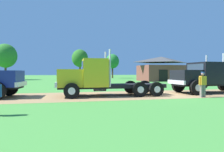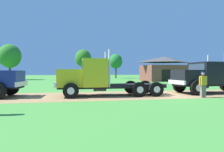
{
  "view_description": "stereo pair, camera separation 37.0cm",
  "coord_description": "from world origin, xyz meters",
  "px_view_note": "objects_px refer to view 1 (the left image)",
  "views": [
    {
      "loc": [
        -7.17,
        -14.06,
        1.77
      ],
      "look_at": [
        -4.13,
        0.81,
        1.45
      ],
      "focal_mm": 30.47,
      "sensor_mm": 36.0,
      "label": 1
    },
    {
      "loc": [
        -6.81,
        -14.13,
        1.77
      ],
      "look_at": [
        -4.13,
        0.81,
        1.45
      ],
      "focal_mm": 30.47,
      "sensor_mm": 36.0,
      "label": 2
    }
  ],
  "objects_px": {
    "truck_foreground_white": "(95,79)",
    "truck_near_left": "(205,78)",
    "visitor_standing_near": "(203,83)",
    "shed_building": "(161,69)"
  },
  "relations": [
    {
      "from": "truck_near_left",
      "to": "visitor_standing_near",
      "type": "bearing_deg",
      "value": -130.53
    },
    {
      "from": "truck_foreground_white",
      "to": "truck_near_left",
      "type": "bearing_deg",
      "value": 1.44
    },
    {
      "from": "truck_foreground_white",
      "to": "visitor_standing_near",
      "type": "xyz_separation_m",
      "value": [
        7.26,
        -2.25,
        -0.3
      ]
    },
    {
      "from": "truck_near_left",
      "to": "shed_building",
      "type": "distance_m",
      "value": 22.27
    },
    {
      "from": "truck_foreground_white",
      "to": "shed_building",
      "type": "distance_m",
      "value": 26.72
    },
    {
      "from": "shed_building",
      "to": "visitor_standing_near",
      "type": "bearing_deg",
      "value": -109.74
    },
    {
      "from": "truck_foreground_white",
      "to": "shed_building",
      "type": "bearing_deg",
      "value": 53.75
    },
    {
      "from": "truck_foreground_white",
      "to": "visitor_standing_near",
      "type": "height_order",
      "value": "truck_foreground_white"
    },
    {
      "from": "visitor_standing_near",
      "to": "shed_building",
      "type": "distance_m",
      "value": 25.3
    },
    {
      "from": "truck_near_left",
      "to": "shed_building",
      "type": "relative_size",
      "value": 0.91
    }
  ]
}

